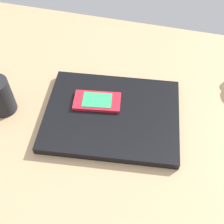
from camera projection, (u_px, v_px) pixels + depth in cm
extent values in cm
cube|color=tan|center=(136.00, 126.00, 73.24)|extent=(120.00, 80.00, 3.00)
cube|color=black|center=(112.00, 115.00, 72.29)|extent=(35.03, 28.47, 1.96)
cube|color=red|center=(97.00, 101.00, 73.10)|extent=(12.33, 7.86, 0.83)
cube|color=#33A566|center=(97.00, 100.00, 72.72)|extent=(7.80, 5.83, 0.14)
cylinder|color=black|center=(0.00, 96.00, 71.01)|extent=(6.18, 6.18, 9.44)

